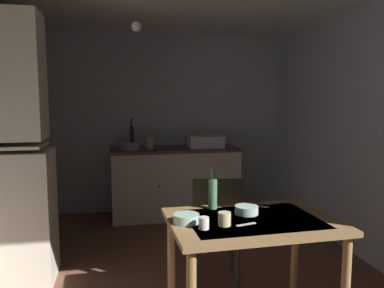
{
  "coord_description": "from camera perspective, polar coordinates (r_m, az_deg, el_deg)",
  "views": [
    {
      "loc": [
        -0.39,
        -3.29,
        1.52
      ],
      "look_at": [
        0.25,
        0.01,
        1.12
      ],
      "focal_mm": 36.35,
      "sensor_mm": 36.0,
      "label": 1
    }
  ],
  "objects": [
    {
      "name": "hand_pump",
      "position": [
        4.91,
        -8.8,
        1.27
      ],
      "size": [
        0.05,
        0.27,
        0.39
      ],
      "color": "#232328",
      "rests_on": "counter_cabinet"
    },
    {
      "name": "ground_plane",
      "position": [
        3.64,
        -4.02,
        -17.82
      ],
      "size": [
        4.75,
        4.75,
        0.0
      ],
      "primitive_type": "plane",
      "color": "brown"
    },
    {
      "name": "glass_bottle",
      "position": [
        2.77,
        3.06,
        -7.09
      ],
      "size": [
        0.06,
        0.06,
        0.29
      ],
      "color": "#4C7F56",
      "rests_on": "dining_table"
    },
    {
      "name": "sink_basin",
      "position": [
        5.0,
        1.94,
        0.39
      ],
      "size": [
        0.44,
        0.34,
        0.15
      ],
      "color": "white",
      "rests_on": "counter_cabinet"
    },
    {
      "name": "dining_table",
      "position": [
        2.64,
        8.83,
        -12.83
      ],
      "size": [
        1.11,
        0.8,
        0.73
      ],
      "color": "#966F46",
      "rests_on": "ground"
    },
    {
      "name": "wall_right",
      "position": [
        4.03,
        23.83,
        1.43
      ],
      "size": [
        0.1,
        3.85,
        2.36
      ],
      "primitive_type": "cube",
      "color": "silver",
      "rests_on": "ground"
    },
    {
      "name": "stoneware_crock",
      "position": [
        4.91,
        -6.21,
        0.12
      ],
      "size": [
        0.1,
        0.1,
        0.14
      ],
      "primitive_type": "cylinder",
      "color": "beige",
      "rests_on": "counter_cabinet"
    },
    {
      "name": "soup_bowl_small",
      "position": [
        2.49,
        -0.85,
        -10.87
      ],
      "size": [
        0.17,
        0.17,
        0.06
      ],
      "primitive_type": "cylinder",
      "color": "#ADD1C1",
      "rests_on": "dining_table"
    },
    {
      "name": "pendant_bulb",
      "position": [
        3.22,
        -8.16,
        16.7
      ],
      "size": [
        0.08,
        0.08,
        0.08
      ],
      "primitive_type": "sphere",
      "color": "#F9EFCC"
    },
    {
      "name": "teaspoon_near_bowl",
      "position": [
        2.48,
        7.93,
        -11.6
      ],
      "size": [
        0.14,
        0.05,
        0.0
      ],
      "primitive_type": "cube",
      "rotation": [
        0.0,
        0.0,
        0.25
      ],
      "color": "beige",
      "rests_on": "dining_table"
    },
    {
      "name": "chair_far_side",
      "position": [
        3.22,
        3.43,
        -11.99
      ],
      "size": [
        0.45,
        0.45,
        0.9
      ],
      "color": "#29271E",
      "rests_on": "ground"
    },
    {
      "name": "wall_back",
      "position": [
        5.24,
        -6.71,
        3.1
      ],
      "size": [
        3.81,
        0.1,
        2.36
      ],
      "primitive_type": "cube",
      "color": "silver",
      "rests_on": "ground"
    },
    {
      "name": "mug_tall",
      "position": [
        2.44,
        4.79,
        -10.9
      ],
      "size": [
        0.08,
        0.08,
        0.08
      ],
      "primitive_type": "cylinder",
      "color": "beige",
      "rests_on": "dining_table"
    },
    {
      "name": "serving_bowl_wide",
      "position": [
        2.69,
        8.0,
        -9.56
      ],
      "size": [
        0.16,
        0.16,
        0.06
      ],
      "primitive_type": "cylinder",
      "color": "#ADD1C1",
      "rests_on": "dining_table"
    },
    {
      "name": "mixing_bowl_counter",
      "position": [
        4.83,
        -9.07,
        -0.33
      ],
      "size": [
        0.23,
        0.23,
        0.09
      ],
      "primitive_type": "cylinder",
      "color": "#9EB2C6",
      "rests_on": "counter_cabinet"
    },
    {
      "name": "table_knife",
      "position": [
        2.89,
        9.35,
        -8.96
      ],
      "size": [
        0.17,
        0.12,
        0.0
      ],
      "primitive_type": "cube",
      "rotation": [
        0.0,
        0.0,
        2.53
      ],
      "color": "silver",
      "rests_on": "dining_table"
    },
    {
      "name": "counter_cabinet",
      "position": [
        5.01,
        -2.55,
        -5.58
      ],
      "size": [
        1.61,
        0.64,
        0.88
      ],
      "color": "beige",
      "rests_on": "ground"
    },
    {
      "name": "teacup_mint",
      "position": [
        2.38,
        1.73,
        -11.52
      ],
      "size": [
        0.06,
        0.06,
        0.07
      ],
      "primitive_type": "cylinder",
      "color": "white",
      "rests_on": "dining_table"
    }
  ]
}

